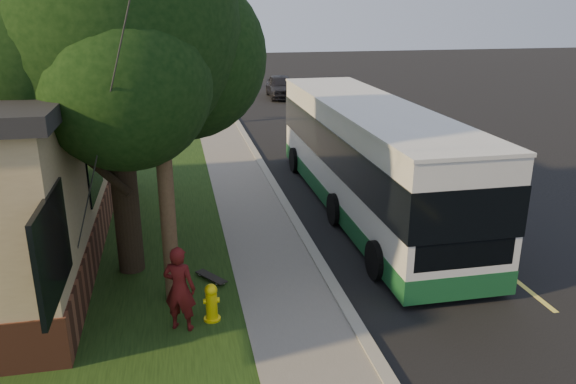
% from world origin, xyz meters
% --- Properties ---
extents(ground, '(120.00, 120.00, 0.00)m').
position_xyz_m(ground, '(0.00, 0.00, 0.00)').
color(ground, black).
rests_on(ground, ground).
extents(road, '(8.00, 80.00, 0.01)m').
position_xyz_m(road, '(4.00, 10.00, 0.01)').
color(road, black).
rests_on(road, ground).
extents(curb, '(0.25, 80.00, 0.12)m').
position_xyz_m(curb, '(0.00, 10.00, 0.06)').
color(curb, gray).
rests_on(curb, ground).
extents(sidewalk, '(2.00, 80.00, 0.08)m').
position_xyz_m(sidewalk, '(-1.00, 10.00, 0.04)').
color(sidewalk, slate).
rests_on(sidewalk, ground).
extents(grass_verge, '(5.00, 80.00, 0.07)m').
position_xyz_m(grass_verge, '(-4.50, 10.00, 0.04)').
color(grass_verge, black).
rests_on(grass_verge, ground).
extents(fire_hydrant, '(0.32, 0.32, 0.74)m').
position_xyz_m(fire_hydrant, '(-2.60, 0.00, 0.43)').
color(fire_hydrant, yellow).
rests_on(fire_hydrant, grass_verge).
extents(utility_pole, '(2.86, 3.21, 9.07)m').
position_xyz_m(utility_pole, '(-3.31, 0.99, 4.63)').
color(utility_pole, '#473321').
rests_on(utility_pole, ground).
extents(leafy_tree, '(6.30, 6.00, 7.80)m').
position_xyz_m(leafy_tree, '(-4.17, 2.65, 5.17)').
color(leafy_tree, black).
rests_on(leafy_tree, grass_verge).
extents(bare_tree_near, '(1.38, 1.21, 4.31)m').
position_xyz_m(bare_tree_near, '(-3.50, 18.00, 2.15)').
color(bare_tree_near, black).
rests_on(bare_tree_near, grass_verge).
extents(bare_tree_far, '(1.38, 1.21, 4.03)m').
position_xyz_m(bare_tree_far, '(-3.00, 30.00, 2.00)').
color(bare_tree_far, black).
rests_on(bare_tree_far, grass_verge).
extents(traffic_signal, '(0.18, 0.22, 5.50)m').
position_xyz_m(traffic_signal, '(0.50, 34.00, 3.16)').
color(traffic_signal, '#2D2D30').
rests_on(traffic_signal, ground).
extents(transit_bus, '(2.65, 11.47, 3.11)m').
position_xyz_m(transit_bus, '(2.25, 5.27, 1.66)').
color(transit_bus, silver).
rests_on(transit_bus, ground).
extents(skateboarder, '(0.69, 0.58, 1.62)m').
position_xyz_m(skateboarder, '(-3.16, -0.18, 0.88)').
color(skateboarder, '#4D0F10').
rests_on(skateboarder, grass_verge).
extents(skateboard_main, '(0.66, 0.83, 0.08)m').
position_xyz_m(skateboard_main, '(-2.50, 1.62, 0.13)').
color(skateboard_main, black).
rests_on(skateboard_main, grass_verge).
extents(dumpster, '(1.50, 1.26, 1.20)m').
position_xyz_m(dumpster, '(-8.03, 7.42, 0.64)').
color(dumpster, black).
rests_on(dumpster, building_lot).
extents(distant_car, '(1.87, 4.26, 1.43)m').
position_xyz_m(distant_car, '(3.71, 25.90, 0.71)').
color(distant_car, black).
rests_on(distant_car, ground).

